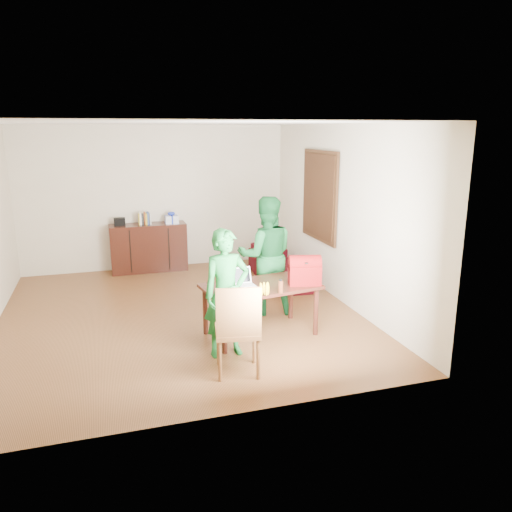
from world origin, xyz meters
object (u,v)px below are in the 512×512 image
object	(u,v)px
table	(261,291)
person_far	(266,255)
person_near	(226,293)
red_bag	(305,273)
sofa	(279,265)
bottle	(281,286)
laptop	(243,284)
chair	(238,347)

from	to	relation	value
table	person_far	size ratio (longest dim) A/B	0.91
person_near	person_far	size ratio (longest dim) A/B	0.89
red_bag	sofa	bearing A→B (deg)	91.13
bottle	person_far	bearing A→B (deg)	80.45
laptop	sofa	xyz separation A→B (m)	(1.29, 2.26, -0.45)
person_near	sofa	size ratio (longest dim) A/B	0.81
person_near	bottle	world-z (taller)	person_near
table	bottle	size ratio (longest dim) A/B	8.85
person_far	chair	bearing A→B (deg)	73.13
sofa	red_bag	bearing A→B (deg)	172.94
person_near	red_bag	bearing A→B (deg)	9.56
person_near	sofa	world-z (taller)	person_near
person_near	person_far	bearing A→B (deg)	47.41
bottle	sofa	world-z (taller)	bottle
chair	bottle	size ratio (longest dim) A/B	5.96
bottle	sofa	distance (m)	2.82
table	chair	bearing A→B (deg)	-129.60
table	sofa	world-z (taller)	table
chair	person_far	xyz separation A→B (m)	(0.89, 1.72, 0.55)
chair	laptop	bearing A→B (deg)	81.21
chair	person_far	distance (m)	2.01
person_far	red_bag	bearing A→B (deg)	114.47
sofa	person_near	bearing A→B (deg)	153.86
person_near	sofa	bearing A→B (deg)	52.40
person_far	red_bag	distance (m)	0.93
chair	laptop	size ratio (longest dim) A/B	3.12
person_far	bottle	bearing A→B (deg)	90.97
laptop	red_bag	distance (m)	0.81
red_bag	person_near	bearing A→B (deg)	-150.80
person_near	laptop	xyz separation A→B (m)	(0.32, 0.42, -0.04)
chair	person_near	bearing A→B (deg)	100.31
red_bag	sofa	xyz separation A→B (m)	(0.50, 2.36, -0.55)
person_far	bottle	distance (m)	1.18
table	red_bag	xyz separation A→B (m)	(0.55, -0.12, 0.23)
laptop	red_bag	world-z (taller)	red_bag
person_far	red_bag	size ratio (longest dim) A/B	4.21
sofa	laptop	bearing A→B (deg)	155.13
chair	sofa	xyz separation A→B (m)	(1.61, 3.18, -0.03)
table	chair	size ratio (longest dim) A/B	1.49
chair	table	bearing A→B (deg)	69.78
chair	bottle	world-z (taller)	chair
sofa	chair	bearing A→B (deg)	157.95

